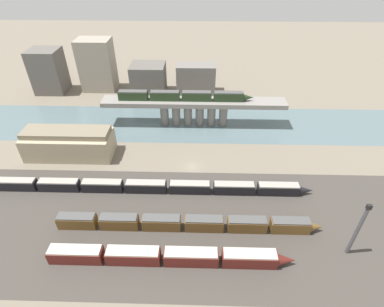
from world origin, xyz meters
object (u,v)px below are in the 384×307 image
object	(u,v)px
train_on_bridge	(184,96)
train_yard_far	(151,187)
signal_tower	(357,230)
train_yard_mid	(187,223)
train_yard_near	(169,257)
warehouse_building	(69,143)

from	to	relation	value
train_on_bridge	train_yard_far	bearing A→B (deg)	-101.67
signal_tower	train_yard_mid	bearing A→B (deg)	170.84
train_yard_near	signal_tower	distance (m)	42.54
train_on_bridge	train_yard_near	size ratio (longest dim) A/B	0.90
train_yard_mid	warehouse_building	world-z (taller)	warehouse_building
train_yard_near	train_yard_mid	world-z (taller)	train_yard_near
train_yard_far	signal_tower	distance (m)	53.41
train_yard_near	train_yard_mid	xyz separation A→B (m)	(3.81, 9.79, 0.00)
train_yard_near	train_yard_far	distance (m)	24.40
train_yard_mid	train_on_bridge	bearing A→B (deg)	93.40
train_yard_near	warehouse_building	size ratio (longest dim) A/B	1.96
train_yard_far	warehouse_building	distance (m)	34.43
train_yard_near	signal_tower	world-z (taller)	signal_tower
train_on_bridge	train_yard_mid	bearing A→B (deg)	-86.60
train_yard_near	warehouse_building	world-z (taller)	warehouse_building
train_on_bridge	train_yard_mid	distance (m)	53.43
signal_tower	warehouse_building	bearing A→B (deg)	154.90
train_yard_mid	signal_tower	world-z (taller)	signal_tower
train_yard_mid	train_yard_far	bearing A→B (deg)	129.59
train_on_bridge	signal_tower	size ratio (longest dim) A/B	3.18
train_yard_mid	train_yard_near	bearing A→B (deg)	-111.25
train_yard_mid	warehouse_building	bearing A→B (deg)	142.91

